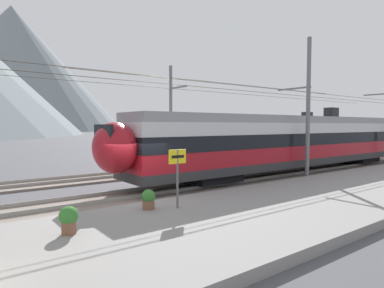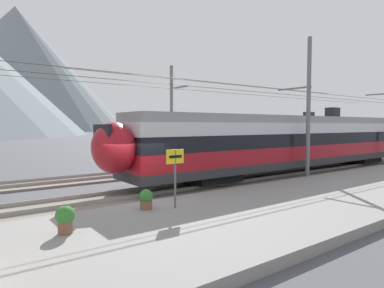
# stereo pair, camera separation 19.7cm
# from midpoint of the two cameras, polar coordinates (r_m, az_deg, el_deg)

# --- Properties ---
(ground_plane) EXTENTS (400.00, 400.00, 0.00)m
(ground_plane) POSITION_cam_midpoint_polar(r_m,az_deg,el_deg) (14.19, -8.99, -10.07)
(ground_plane) COLOR #4C4C51
(platform_slab) EXTENTS (120.00, 6.67, 0.32)m
(platform_slab) POSITION_cam_midpoint_polar(r_m,az_deg,el_deg) (10.63, 2.16, -13.70)
(platform_slab) COLOR gray
(platform_slab) RESTS_ON ground
(track_near) EXTENTS (120.00, 3.00, 0.28)m
(track_near) POSITION_cam_midpoint_polar(r_m,az_deg,el_deg) (15.27, -11.17, -8.88)
(track_near) COLOR slate
(track_near) RESTS_ON ground
(track_far) EXTENTS (120.00, 3.00, 0.28)m
(track_far) POSITION_cam_midpoint_polar(r_m,az_deg,el_deg) (20.63, -18.18, -5.82)
(track_far) COLOR slate
(track_far) RESTS_ON ground
(train_near_platform) EXTENTS (26.91, 2.90, 4.27)m
(train_near_platform) POSITION_cam_midpoint_polar(r_m,az_deg,el_deg) (22.99, 17.47, 0.52)
(train_near_platform) COLOR #2D2D30
(train_near_platform) RESTS_ON track_near
(train_far_track) EXTENTS (24.81, 2.94, 4.27)m
(train_far_track) POSITION_cam_midpoint_polar(r_m,az_deg,el_deg) (31.33, 15.30, 1.23)
(train_far_track) COLOR #2D2D30
(train_far_track) RESTS_ON track_far
(catenary_mast_mid) EXTENTS (48.78, 2.32, 8.34)m
(catenary_mast_mid) POSITION_cam_midpoint_polar(r_m,az_deg,el_deg) (20.66, 19.26, 5.90)
(catenary_mast_mid) COLOR slate
(catenary_mast_mid) RESTS_ON ground
(catenary_mast_far_side) EXTENTS (48.78, 2.22, 7.76)m
(catenary_mast_far_side) POSITION_cam_midpoint_polar(r_m,az_deg,el_deg) (25.32, -3.12, 5.10)
(catenary_mast_far_side) COLOR slate
(catenary_mast_far_side) RESTS_ON ground
(platform_sign) EXTENTS (0.70, 0.08, 2.08)m
(platform_sign) POSITION_cam_midpoint_polar(r_m,az_deg,el_deg) (11.74, -2.44, -3.63)
(platform_sign) COLOR #59595B
(platform_sign) RESTS_ON platform_slab
(potted_plant_platform_edge) EXTENTS (0.48, 0.48, 0.70)m
(potted_plant_platform_edge) POSITION_cam_midpoint_polar(r_m,az_deg,el_deg) (11.86, -7.41, -9.24)
(potted_plant_platform_edge) COLOR brown
(potted_plant_platform_edge) RESTS_ON platform_slab
(potted_plant_by_shelter) EXTENTS (0.51, 0.51, 0.76)m
(potted_plant_by_shelter) POSITION_cam_midpoint_polar(r_m,az_deg,el_deg) (9.79, -20.40, -11.78)
(potted_plant_by_shelter) COLOR brown
(potted_plant_by_shelter) RESTS_ON platform_slab
(mountain_central_peak) EXTENTS (125.10, 125.10, 72.54)m
(mountain_central_peak) POSITION_cam_midpoint_polar(r_m,az_deg,el_deg) (224.82, -27.82, 11.31)
(mountain_central_peak) COLOR slate
(mountain_central_peak) RESTS_ON ground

